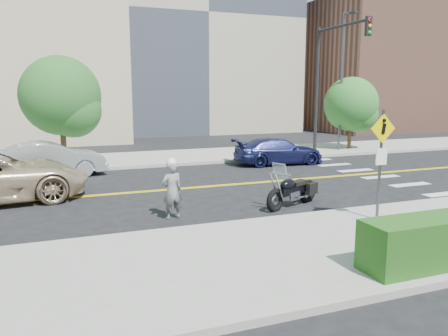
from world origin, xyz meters
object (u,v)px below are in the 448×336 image
Objects in this scene: motorcycle at (293,183)px; parked_car_blue at (279,151)px; parked_car_silver at (49,160)px; pedestrian_sign at (381,154)px; motorcyclist at (172,189)px.

motorcycle is 8.29m from parked_car_blue.
parked_car_silver is (-7.34, 7.92, 0.03)m from motorcycle.
parked_car_silver is at bearing 129.02° from pedestrian_sign.
pedestrian_sign is at bearing -89.85° from motorcycle.
motorcycle is 10.80m from parked_car_silver.
motorcycle is 0.52× the size of parked_car_silver.
motorcyclist is 3.95m from motorcycle.
motorcycle is at bearing 114.54° from pedestrian_sign.
motorcycle is at bearing 159.76° from parked_car_blue.
motorcycle is 0.53× the size of parked_car_blue.
parked_car_silver reaches higher than motorcycle.
parked_car_silver reaches higher than parked_car_blue.
parked_car_silver is at bearing -77.00° from motorcyclist.
motorcyclist is at bearing 153.63° from pedestrian_sign.
parked_car_blue is (7.41, 7.58, -0.22)m from motorcyclist.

